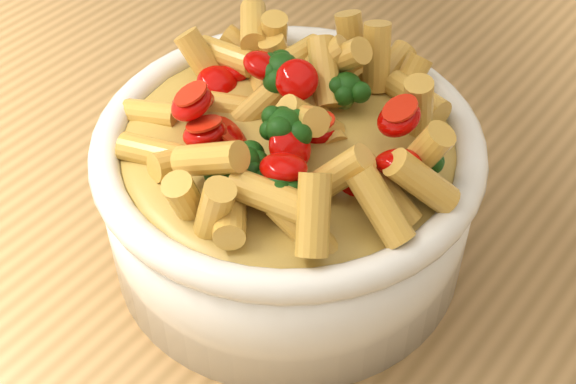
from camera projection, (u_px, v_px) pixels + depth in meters
The scene contains 3 objects.
table at pixel (343, 361), 0.56m from camera, with size 1.20×0.80×0.90m.
serving_bowl at pixel (288, 191), 0.47m from camera, with size 0.22×0.22×0.10m.
pasta_salad at pixel (288, 113), 0.43m from camera, with size 0.17×0.17×0.04m.
Camera 1 is at (0.16, -0.27, 1.28)m, focal length 50.00 mm.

